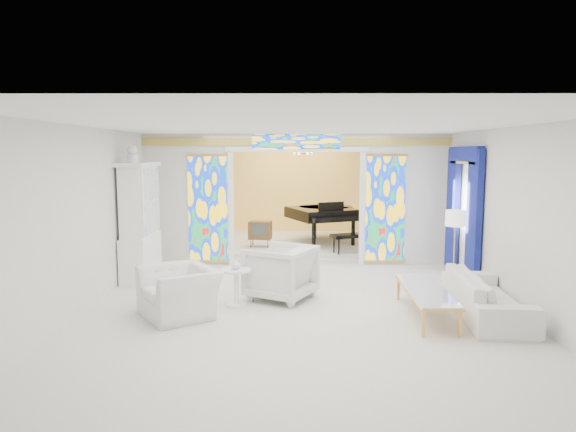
{
  "coord_description": "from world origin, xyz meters",
  "views": [
    {
      "loc": [
        -0.16,
        -9.76,
        2.58
      ],
      "look_at": [
        -0.19,
        0.2,
        1.34
      ],
      "focal_mm": 32.0,
      "sensor_mm": 36.0,
      "label": 1
    }
  ],
  "objects_px": {
    "china_cabinet": "(140,222)",
    "armchair_right": "(281,272)",
    "grand_piano": "(324,213)",
    "sofa": "(487,296)",
    "coffee_table": "(426,291)",
    "armchair_left": "(179,292)",
    "tv_console": "(260,230)"
  },
  "relations": [
    {
      "from": "china_cabinet",
      "to": "armchair_right",
      "type": "relative_size",
      "value": 2.58
    },
    {
      "from": "china_cabinet",
      "to": "grand_piano",
      "type": "relative_size",
      "value": 0.85
    },
    {
      "from": "china_cabinet",
      "to": "sofa",
      "type": "distance_m",
      "value": 6.7
    },
    {
      "from": "armchair_right",
      "to": "coffee_table",
      "type": "relative_size",
      "value": 0.53
    },
    {
      "from": "armchair_right",
      "to": "grand_piano",
      "type": "relative_size",
      "value": 0.33
    },
    {
      "from": "armchair_right",
      "to": "china_cabinet",
      "type": "bearing_deg",
      "value": -89.25
    },
    {
      "from": "armchair_left",
      "to": "grand_piano",
      "type": "bearing_deg",
      "value": 121.54
    },
    {
      "from": "armchair_left",
      "to": "armchair_right",
      "type": "xyz_separation_m",
      "value": [
        1.59,
        0.95,
        0.1
      ]
    },
    {
      "from": "coffee_table",
      "to": "armchair_left",
      "type": "bearing_deg",
      "value": 179.53
    },
    {
      "from": "armchair_right",
      "to": "armchair_left",
      "type": "bearing_deg",
      "value": -30.83
    },
    {
      "from": "armchair_left",
      "to": "coffee_table",
      "type": "relative_size",
      "value": 0.59
    },
    {
      "from": "armchair_left",
      "to": "coffee_table",
      "type": "height_order",
      "value": "armchair_left"
    },
    {
      "from": "armchair_left",
      "to": "tv_console",
      "type": "distance_m",
      "value": 5.16
    },
    {
      "from": "armchair_left",
      "to": "sofa",
      "type": "xyz_separation_m",
      "value": [
        4.86,
        -0.02,
        -0.05
      ]
    },
    {
      "from": "armchair_right",
      "to": "sofa",
      "type": "distance_m",
      "value": 3.41
    },
    {
      "from": "china_cabinet",
      "to": "armchair_right",
      "type": "bearing_deg",
      "value": -27.5
    },
    {
      "from": "armchair_left",
      "to": "grand_piano",
      "type": "relative_size",
      "value": 0.37
    },
    {
      "from": "armchair_left",
      "to": "tv_console",
      "type": "relative_size",
      "value": 1.81
    },
    {
      "from": "grand_piano",
      "to": "tv_console",
      "type": "height_order",
      "value": "grand_piano"
    },
    {
      "from": "armchair_right",
      "to": "coffee_table",
      "type": "distance_m",
      "value": 2.51
    },
    {
      "from": "armchair_left",
      "to": "armchair_right",
      "type": "distance_m",
      "value": 1.86
    },
    {
      "from": "armchair_left",
      "to": "sofa",
      "type": "height_order",
      "value": "armchair_left"
    },
    {
      "from": "china_cabinet",
      "to": "grand_piano",
      "type": "distance_m",
      "value": 5.24
    },
    {
      "from": "china_cabinet",
      "to": "coffee_table",
      "type": "relative_size",
      "value": 1.36
    },
    {
      "from": "armchair_left",
      "to": "grand_piano",
      "type": "xyz_separation_m",
      "value": [
        2.69,
        5.85,
        0.56
      ]
    },
    {
      "from": "coffee_table",
      "to": "tv_console",
      "type": "height_order",
      "value": "tv_console"
    },
    {
      "from": "china_cabinet",
      "to": "coffee_table",
      "type": "xyz_separation_m",
      "value": [
        5.21,
        -2.49,
        -0.76
      ]
    },
    {
      "from": "china_cabinet",
      "to": "armchair_left",
      "type": "distance_m",
      "value": 2.9
    },
    {
      "from": "tv_console",
      "to": "armchair_left",
      "type": "bearing_deg",
      "value": -94.15
    },
    {
      "from": "china_cabinet",
      "to": "tv_console",
      "type": "height_order",
      "value": "china_cabinet"
    },
    {
      "from": "armchair_right",
      "to": "coffee_table",
      "type": "bearing_deg",
      "value": 95.14
    },
    {
      "from": "china_cabinet",
      "to": "armchair_left",
      "type": "height_order",
      "value": "china_cabinet"
    }
  ]
}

